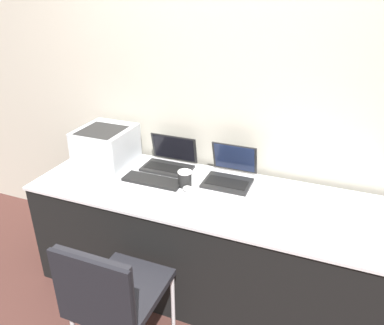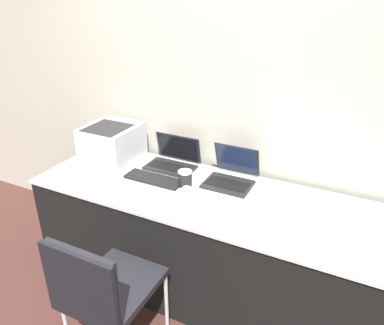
% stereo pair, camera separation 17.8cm
% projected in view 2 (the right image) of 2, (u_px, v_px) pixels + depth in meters
% --- Properties ---
extents(ground_plane, '(14.00, 14.00, 0.00)m').
position_uv_depth(ground_plane, '(179.00, 322.00, 2.41)').
color(ground_plane, '#472823').
extents(wall_back, '(8.00, 0.05, 2.60)m').
position_uv_depth(wall_back, '(235.00, 94.00, 2.52)').
color(wall_back, '#B7B2A3').
rests_on(wall_back, ground_plane).
extents(table, '(2.30, 0.76, 0.76)m').
position_uv_depth(table, '(204.00, 242.00, 2.55)').
color(table, black).
rests_on(table, ground_plane).
extents(printer, '(0.37, 0.39, 0.27)m').
position_uv_depth(printer, '(112.00, 142.00, 2.78)').
color(printer, '#B2B7BC').
rests_on(printer, table).
extents(laptop_left, '(0.35, 0.25, 0.22)m').
position_uv_depth(laptop_left, '(173.00, 160.00, 2.72)').
color(laptop_left, black).
rests_on(laptop_left, table).
extents(laptop_right, '(0.31, 0.31, 0.24)m').
position_uv_depth(laptop_right, '(231.00, 175.00, 2.50)').
color(laptop_right, black).
rests_on(laptop_right, table).
extents(external_keyboard, '(0.41, 0.14, 0.02)m').
position_uv_depth(external_keyboard, '(154.00, 179.00, 2.54)').
color(external_keyboard, black).
rests_on(external_keyboard, table).
extents(coffee_cup, '(0.09, 0.09, 0.11)m').
position_uv_depth(coffee_cup, '(185.00, 178.00, 2.46)').
color(coffee_cup, black).
rests_on(coffee_cup, table).
extents(mouse, '(0.06, 0.06, 0.04)m').
position_uv_depth(mouse, '(187.00, 188.00, 2.41)').
color(mouse, silver).
rests_on(mouse, table).
extents(chair, '(0.43, 0.50, 0.88)m').
position_uv_depth(chair, '(100.00, 288.00, 1.92)').
color(chair, black).
rests_on(chair, ground_plane).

